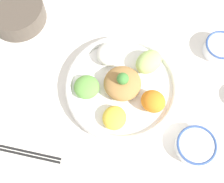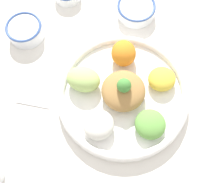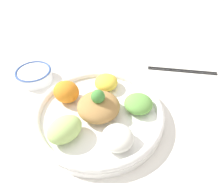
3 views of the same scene
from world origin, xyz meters
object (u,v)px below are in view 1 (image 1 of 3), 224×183
at_px(side_serving_bowl, 15,11).
at_px(serving_spoon_main, 163,21).
at_px(salad_platter, 123,85).
at_px(rice_bowl_plain, 220,47).
at_px(sauce_bowl_dark, 196,146).
at_px(chopsticks_pair_near, 22,152).

distance_m(side_serving_bowl, serving_spoon_main, 0.48).
height_order(side_serving_bowl, serving_spoon_main, side_serving_bowl).
relative_size(salad_platter, side_serving_bowl, 1.82).
relative_size(rice_bowl_plain, serving_spoon_main, 0.74).
distance_m(salad_platter, serving_spoon_main, 0.28).
distance_m(sauce_bowl_dark, chopsticks_pair_near, 0.49).
bearing_deg(sauce_bowl_dark, chopsticks_pair_near, -122.43).
height_order(sauce_bowl_dark, rice_bowl_plain, rice_bowl_plain).
xyz_separation_m(rice_bowl_plain, chopsticks_pair_near, (-0.07, -0.68, -0.02)).
height_order(side_serving_bowl, chopsticks_pair_near, side_serving_bowl).
bearing_deg(rice_bowl_plain, sauce_bowl_dark, -53.01).
height_order(salad_platter, sauce_bowl_dark, salad_platter).
relative_size(salad_platter, serving_spoon_main, 2.49).
bearing_deg(salad_platter, side_serving_bowl, -160.40).
xyz_separation_m(side_serving_bowl, serving_spoon_main, (0.28, 0.39, -0.04)).
relative_size(salad_platter, rice_bowl_plain, 3.37).
distance_m(salad_platter, rice_bowl_plain, 0.33).
bearing_deg(chopsticks_pair_near, side_serving_bowl, 109.29).
relative_size(side_serving_bowl, serving_spoon_main, 1.37).
height_order(rice_bowl_plain, chopsticks_pair_near, rice_bowl_plain).
bearing_deg(serving_spoon_main, rice_bowl_plain, 100.45).
bearing_deg(rice_bowl_plain, serving_spoon_main, -156.98).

